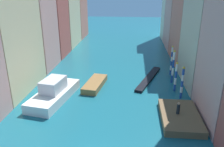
% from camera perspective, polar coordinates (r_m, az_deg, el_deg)
% --- Properties ---
extents(ground_plane, '(154.00, 154.00, 0.00)m').
position_cam_1_polar(ground_plane, '(41.51, 0.64, 1.09)').
color(ground_plane, '#196070').
extents(building_left_2, '(7.99, 7.84, 17.37)m').
position_cam_1_polar(building_left_2, '(43.19, -20.02, 12.53)').
color(building_left_2, tan).
rests_on(building_left_2, ground).
extents(building_left_3, '(7.99, 7.52, 20.05)m').
position_cam_1_polar(building_left_3, '(50.43, -16.34, 15.48)').
color(building_left_3, '#B25147').
rests_on(building_left_3, ground).
extents(building_left_4, '(7.99, 10.77, 17.20)m').
position_cam_1_polar(building_left_4, '(59.41, -12.88, 15.07)').
color(building_left_4, beige).
rests_on(building_left_4, ground).
extents(building_left_5, '(7.99, 9.61, 17.12)m').
position_cam_1_polar(building_left_5, '(69.36, -10.20, 15.96)').
color(building_left_5, '#C6705B').
rests_on(building_left_5, ground).
extents(building_right_2, '(7.99, 11.38, 13.28)m').
position_cam_1_polar(building_right_2, '(36.63, 24.17, 7.42)').
color(building_right_2, '#BCB299').
rests_on(building_right_2, ground).
extents(building_right_3, '(7.99, 11.56, 17.89)m').
position_cam_1_polar(building_right_3, '(47.09, 20.37, 13.40)').
color(building_right_3, '#C6705B').
rests_on(building_right_3, ground).
extents(building_right_4, '(7.99, 11.03, 17.84)m').
position_cam_1_polar(building_right_4, '(58.24, 17.60, 14.86)').
color(building_right_4, tan).
rests_on(building_right_4, ground).
extents(waterfront_dock, '(4.15, 6.93, 0.76)m').
position_cam_1_polar(waterfront_dock, '(27.14, 16.46, -10.21)').
color(waterfront_dock, brown).
rests_on(waterfront_dock, ground).
extents(person_on_dock, '(0.36, 0.36, 1.38)m').
position_cam_1_polar(person_on_dock, '(26.59, 16.08, -8.34)').
color(person_on_dock, black).
rests_on(person_on_dock, waterfront_dock).
extents(mooring_pole_0, '(0.35, 0.35, 4.46)m').
position_cam_1_polar(mooring_pole_0, '(31.33, 16.99, -2.09)').
color(mooring_pole_0, '#1E479E').
rests_on(mooring_pole_0, ground).
extents(mooring_pole_1, '(0.34, 0.34, 4.32)m').
position_cam_1_polar(mooring_pole_1, '(33.30, 15.51, -0.70)').
color(mooring_pole_1, '#1E479E').
rests_on(mooring_pole_1, ground).
extents(mooring_pole_2, '(0.36, 0.36, 5.19)m').
position_cam_1_polar(mooring_pole_2, '(36.02, 14.88, 1.73)').
color(mooring_pole_2, '#1E479E').
rests_on(mooring_pole_2, ground).
extents(mooring_pole_3, '(0.27, 0.27, 4.94)m').
position_cam_1_polar(mooring_pole_3, '(39.47, 14.49, 3.21)').
color(mooring_pole_3, '#1E479E').
rests_on(mooring_pole_3, ground).
extents(vaporetto_white, '(4.88, 9.50, 2.89)m').
position_cam_1_polar(vaporetto_white, '(31.07, -14.15, -4.58)').
color(vaporetto_white, white).
rests_on(vaporetto_white, ground).
extents(gondola_black, '(4.59, 10.77, 0.37)m').
position_cam_1_polar(gondola_black, '(37.34, 9.08, -1.18)').
color(gondola_black, black).
rests_on(gondola_black, ground).
extents(motorboat_0, '(3.03, 6.52, 0.86)m').
position_cam_1_polar(motorboat_0, '(34.25, -4.24, -2.58)').
color(motorboat_0, olive).
rests_on(motorboat_0, ground).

